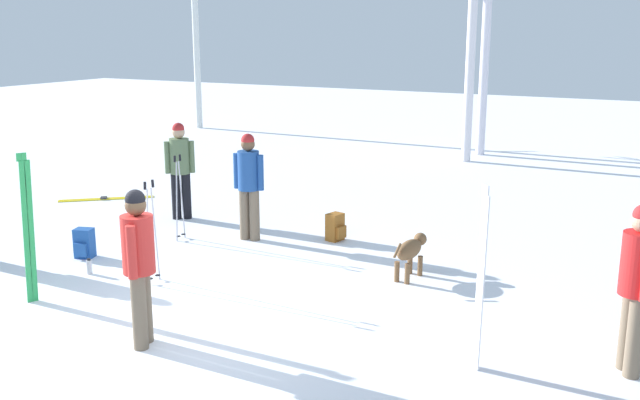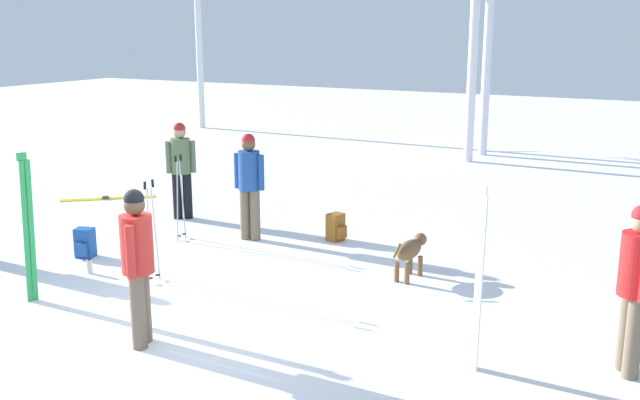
# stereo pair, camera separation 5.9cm
# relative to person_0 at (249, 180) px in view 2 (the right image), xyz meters

# --- Properties ---
(ground_plane) EXTENTS (60.00, 60.00, 0.00)m
(ground_plane) POSITION_rel_person_0_xyz_m (1.22, -3.32, -0.98)
(ground_plane) COLOR white
(person_0) EXTENTS (0.52, 0.34, 1.72)m
(person_0) POSITION_rel_person_0_xyz_m (0.00, 0.00, 0.00)
(person_0) COLOR #72604C
(person_0) RESTS_ON ground_plane
(person_2) EXTENTS (0.43, 0.36, 1.72)m
(person_2) POSITION_rel_person_0_xyz_m (-1.78, 0.53, 0.00)
(person_2) COLOR black
(person_2) RESTS_ON ground_plane
(person_3) EXTENTS (0.34, 0.48, 1.72)m
(person_3) POSITION_rel_person_0_xyz_m (1.15, -3.86, 0.00)
(person_3) COLOR #72604C
(person_3) RESTS_ON ground_plane
(person_4) EXTENTS (0.34, 0.48, 1.72)m
(person_4) POSITION_rel_person_0_xyz_m (5.83, -2.12, 0.00)
(person_4) COLOR #72604C
(person_4) RESTS_ON ground_plane
(dog) EXTENTS (0.28, 0.90, 0.57)m
(dog) POSITION_rel_person_0_xyz_m (2.93, -0.51, -0.59)
(dog) COLOR brown
(dog) RESTS_ON ground_plane
(ski_pair_planted_0) EXTENTS (0.13, 0.13, 1.89)m
(ski_pair_planted_0) POSITION_rel_person_0_xyz_m (4.48, -2.75, -0.04)
(ski_pair_planted_0) COLOR white
(ski_pair_planted_0) RESTS_ON ground_plane
(ski_pair_planted_1) EXTENTS (0.09, 0.18, 1.88)m
(ski_pair_planted_1) POSITION_rel_person_0_xyz_m (-0.91, -3.50, -0.05)
(ski_pair_planted_1) COLOR green
(ski_pair_planted_1) RESTS_ON ground_plane
(ski_pair_lying_1) EXTENTS (1.50, 1.30, 0.05)m
(ski_pair_lying_1) POSITION_rel_person_0_xyz_m (-4.05, 1.01, -0.97)
(ski_pair_lying_1) COLOR yellow
(ski_pair_lying_1) RESTS_ON ground_plane
(ski_poles_0) EXTENTS (0.07, 0.25, 1.39)m
(ski_poles_0) POSITION_rel_person_0_xyz_m (-0.05, -2.27, -0.24)
(ski_poles_0) COLOR #B2B2BC
(ski_poles_0) RESTS_ON ground_plane
(ski_poles_1) EXTENTS (0.07, 0.23, 1.38)m
(ski_poles_1) POSITION_rel_person_0_xyz_m (-0.98, -0.52, -0.24)
(ski_poles_1) COLOR #B2B2BC
(ski_poles_1) RESTS_ON ground_plane
(backpack_0) EXTENTS (0.31, 0.33, 0.44)m
(backpack_0) POSITION_rel_person_0_xyz_m (-1.66, -1.92, -0.77)
(backpack_0) COLOR #1E4C99
(backpack_0) RESTS_ON ground_plane
(backpack_1) EXTENTS (0.32, 0.30, 0.44)m
(backpack_1) POSITION_rel_person_0_xyz_m (1.24, 0.59, -0.77)
(backpack_1) COLOR #99591E
(backpack_1) RESTS_ON ground_plane
(water_bottle_0) EXTENTS (0.07, 0.07, 0.22)m
(water_bottle_0) POSITION_rel_person_0_xyz_m (-1.05, -2.44, -0.88)
(water_bottle_0) COLOR silver
(water_bottle_0) RESTS_ON ground_plane
(birch_tree_0) EXTENTS (1.41, 1.26, 6.49)m
(birch_tree_0) POSITION_rel_person_0_xyz_m (-8.68, 10.25, 2.41)
(birch_tree_0) COLOR silver
(birch_tree_0) RESTS_ON ground_plane
(birch_tree_1) EXTENTS (1.43, 1.44, 7.47)m
(birch_tree_1) POSITION_rel_person_0_xyz_m (1.06, 8.36, 2.85)
(birch_tree_1) COLOR silver
(birch_tree_1) RESTS_ON ground_plane
(birch_tree_2) EXTENTS (1.45, 1.44, 7.54)m
(birch_tree_2) POSITION_rel_person_0_xyz_m (1.10, 9.50, 2.89)
(birch_tree_2) COLOR silver
(birch_tree_2) RESTS_ON ground_plane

